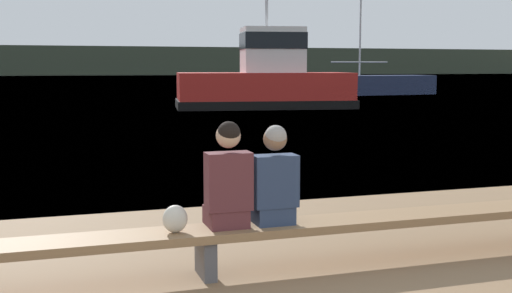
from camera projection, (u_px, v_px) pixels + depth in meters
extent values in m
plane|color=#386084|center=(57.00, 76.00, 122.04)|extent=(240.00, 240.00, 0.00)
cube|color=#384233|center=(56.00, 61.00, 135.84)|extent=(600.00, 12.00, 6.08)
cube|color=#8E6B47|center=(205.00, 234.00, 5.86)|extent=(8.53, 0.49, 0.08)
cube|color=#515156|center=(206.00, 257.00, 5.89)|extent=(0.12, 0.41, 0.36)
cube|color=#56282D|center=(226.00, 216.00, 5.99)|extent=(0.36, 0.40, 0.17)
cube|color=#56282D|center=(229.00, 181.00, 5.85)|extent=(0.42, 0.22, 0.53)
sphere|color=tan|center=(228.00, 136.00, 5.80)|extent=(0.23, 0.23, 0.23)
sphere|color=black|center=(229.00, 133.00, 5.78)|extent=(0.21, 0.21, 0.21)
cube|color=navy|center=(271.00, 213.00, 6.12)|extent=(0.36, 0.40, 0.17)
cube|color=navy|center=(275.00, 181.00, 5.99)|extent=(0.42, 0.22, 0.49)
sphere|color=#846047|center=(275.00, 139.00, 5.94)|extent=(0.22, 0.22, 0.22)
sphere|color=gray|center=(276.00, 136.00, 5.92)|extent=(0.20, 0.20, 0.20)
ellipsoid|color=beige|center=(175.00, 219.00, 5.73)|extent=(0.22, 0.17, 0.25)
cube|color=red|center=(264.00, 90.00, 29.75)|extent=(8.35, 4.55, 1.62)
cube|color=black|center=(264.00, 104.00, 29.82)|extent=(8.53, 4.71, 0.39)
cube|color=silver|center=(273.00, 50.00, 29.58)|extent=(3.05, 2.43, 2.07)
cube|color=black|center=(273.00, 41.00, 29.53)|extent=(3.11, 2.51, 0.74)
cube|color=#1E2847|center=(365.00, 85.00, 43.39)|extent=(9.86, 3.36, 1.30)
cylinder|color=#B7B7BC|center=(360.00, 36.00, 42.81)|extent=(0.12, 0.12, 5.19)
cylinder|color=#B7B7BC|center=(360.00, 62.00, 43.02)|extent=(4.35, 0.41, 0.08)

